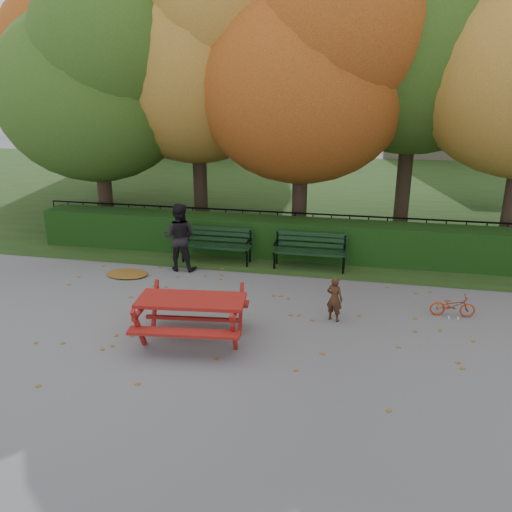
% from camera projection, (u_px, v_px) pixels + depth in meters
% --- Properties ---
extents(ground, '(90.00, 90.00, 0.00)m').
position_uv_depth(ground, '(229.00, 329.00, 9.36)').
color(ground, gray).
rests_on(ground, ground).
extents(grass_strip, '(90.00, 90.00, 0.00)m').
position_uv_depth(grass_strip, '(310.00, 189.00, 22.33)').
color(grass_strip, '#1C3513').
rests_on(grass_strip, ground).
extents(building_left, '(10.00, 7.00, 15.00)m').
position_uv_depth(building_left, '(197.00, 37.00, 32.82)').
color(building_left, '#B09F8C').
rests_on(building_left, ground).
extents(building_right, '(9.00, 6.00, 12.00)m').
position_uv_depth(building_right, '(462.00, 60.00, 31.81)').
color(building_right, '#B09F8C').
rests_on(building_right, ground).
extents(hedge, '(13.00, 0.90, 1.00)m').
position_uv_depth(hedge, '(272.00, 237.00, 13.37)').
color(hedge, black).
rests_on(hedge, ground).
extents(iron_fence, '(14.00, 0.04, 1.02)m').
position_uv_depth(iron_fence, '(277.00, 228.00, 14.10)').
color(iron_fence, black).
rests_on(iron_fence, ground).
extents(tree_a, '(5.88, 5.60, 7.48)m').
position_uv_depth(tree_a, '(100.00, 80.00, 14.10)').
color(tree_a, '#2D2018').
rests_on(tree_a, ground).
extents(tree_b, '(6.72, 6.40, 8.79)m').
position_uv_depth(tree_b, '(204.00, 47.00, 14.36)').
color(tree_b, '#2D2018').
rests_on(tree_b, ground).
extents(tree_c, '(6.30, 6.00, 8.00)m').
position_uv_depth(tree_c, '(315.00, 67.00, 13.17)').
color(tree_c, '#2D2018').
rests_on(tree_c, ground).
extents(tree_d, '(7.14, 6.80, 9.58)m').
position_uv_depth(tree_d, '(434.00, 22.00, 13.38)').
color(tree_d, '#2D2018').
rests_on(tree_d, ground).
extents(tree_f, '(6.93, 6.60, 9.19)m').
position_uv_depth(tree_f, '(98.00, 46.00, 17.50)').
color(tree_f, '#2D2018').
rests_on(tree_f, ground).
extents(bench_left, '(1.80, 0.57, 0.88)m').
position_uv_depth(bench_left, '(217.00, 242.00, 12.88)').
color(bench_left, black).
rests_on(bench_left, ground).
extents(bench_right, '(1.80, 0.57, 0.88)m').
position_uv_depth(bench_right, '(310.00, 248.00, 12.40)').
color(bench_right, black).
rests_on(bench_right, ground).
extents(picnic_table, '(2.04, 1.71, 0.91)m').
position_uv_depth(picnic_table, '(192.00, 308.00, 8.77)').
color(picnic_table, maroon).
rests_on(picnic_table, ground).
extents(leaf_pile, '(1.12, 0.85, 0.07)m').
position_uv_depth(leaf_pile, '(127.00, 274.00, 12.04)').
color(leaf_pile, brown).
rests_on(leaf_pile, ground).
extents(leaf_scatter, '(9.00, 5.70, 0.01)m').
position_uv_depth(leaf_scatter, '(233.00, 322.00, 9.63)').
color(leaf_scatter, brown).
rests_on(leaf_scatter, ground).
extents(child, '(0.39, 0.32, 0.90)m').
position_uv_depth(child, '(334.00, 299.00, 9.58)').
color(child, '#3A2012').
rests_on(child, ground).
extents(adult, '(0.84, 0.67, 1.68)m').
position_uv_depth(adult, '(179.00, 237.00, 12.17)').
color(adult, black).
rests_on(adult, ground).
extents(bicycle, '(0.87, 0.35, 0.45)m').
position_uv_depth(bicycle, '(453.00, 306.00, 9.82)').
color(bicycle, '#A62D0F').
rests_on(bicycle, ground).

